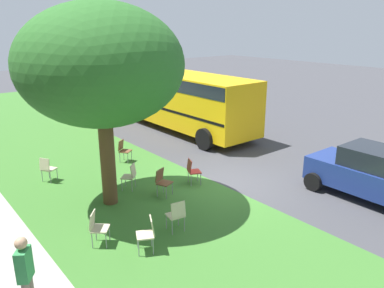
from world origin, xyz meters
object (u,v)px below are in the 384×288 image
pedestrian_0 (26,275)px  parked_car (372,173)px  chair_1 (130,175)px  chair_3 (97,226)px  street_tree (101,66)px  chair_2 (192,170)px  school_bus (173,94)px  chair_0 (148,232)px  chair_6 (163,180)px  chair_7 (176,214)px  chair_4 (47,168)px  chair_5 (124,149)px

pedestrian_0 → parked_car: bearing=-98.2°
chair_1 → chair_3: (-2.36, 2.31, 0.00)m
street_tree → parked_car: bearing=-126.9°
chair_3 → pedestrian_0: pedestrian_0 is taller
chair_2 → school_bus: bearing=-31.5°
chair_1 → pedestrian_0: bearing=131.3°
chair_0 → chair_6: bearing=-41.4°
street_tree → chair_7: (-2.64, -0.54, -3.60)m
chair_2 → chair_7: size_ratio=1.00×
chair_0 → chair_7: (0.29, -1.07, 0.00)m
pedestrian_0 → school_bus: bearing=-47.3°
chair_2 → chair_6: (-0.12, 1.31, 0.00)m
chair_4 → chair_6: size_ratio=1.00×
chair_6 → chair_3: bearing=114.6°
chair_3 → chair_5: 5.96m
chair_7 → school_bus: school_bus is taller
street_tree → chair_3: bearing=145.1°
chair_1 → parked_car: (-5.27, -5.45, 0.32)m
chair_0 → parked_car: (-1.89, -6.95, 0.32)m
chair_2 → chair_5: size_ratio=1.00×
chair_1 → chair_3: same height
chair_2 → street_tree: bearing=80.2°
chair_3 → chair_7: same height
chair_6 → parked_car: size_ratio=0.24×
street_tree → parked_car: size_ratio=1.58×
street_tree → school_bus: 9.42m
chair_3 → chair_4: bearing=-5.2°
chair_1 → chair_4: size_ratio=1.00×
chair_5 → chair_4: bearing=92.5°
chair_0 → pedestrian_0: pedestrian_0 is taller
chair_0 → street_tree: bearing=-10.1°
chair_2 → chair_7: 3.14m
chair_4 → pedestrian_0: pedestrian_0 is taller
street_tree → chair_1: bearing=-65.5°
street_tree → pedestrian_0: street_tree is taller
chair_3 → chair_4: size_ratio=1.00×
chair_1 → chair_5: same height
chair_1 → chair_4: 3.02m
chair_4 → pedestrian_0: size_ratio=0.52×
chair_4 → school_bus: (3.22, -7.74, 1.24)m
chair_4 → chair_5: 3.04m
chair_4 → chair_0: bearing=-176.2°
chair_6 → parked_car: bearing=-130.7°
school_bus → chair_5: bearing=123.3°
street_tree → chair_0: size_ratio=6.64×
chair_7 → school_bus: size_ratio=0.08×
chair_5 → pedestrian_0: pedestrian_0 is taller
chair_5 → parked_car: size_ratio=0.24×
chair_4 → chair_7: same height
street_tree → school_bus: bearing=-48.6°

